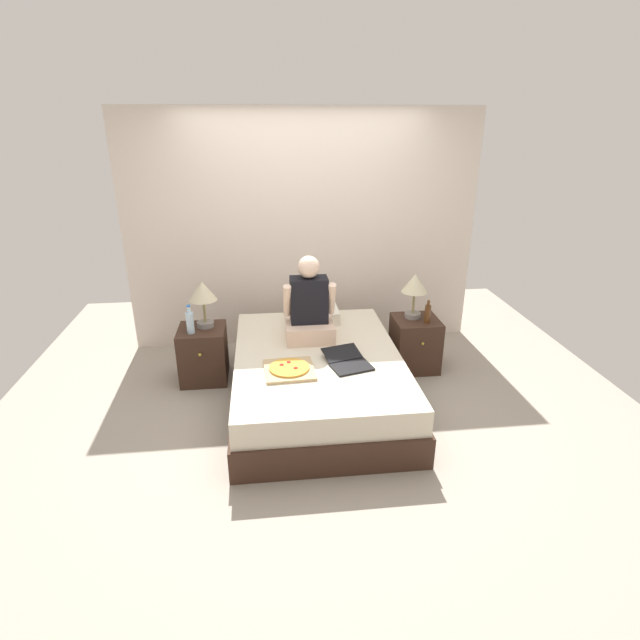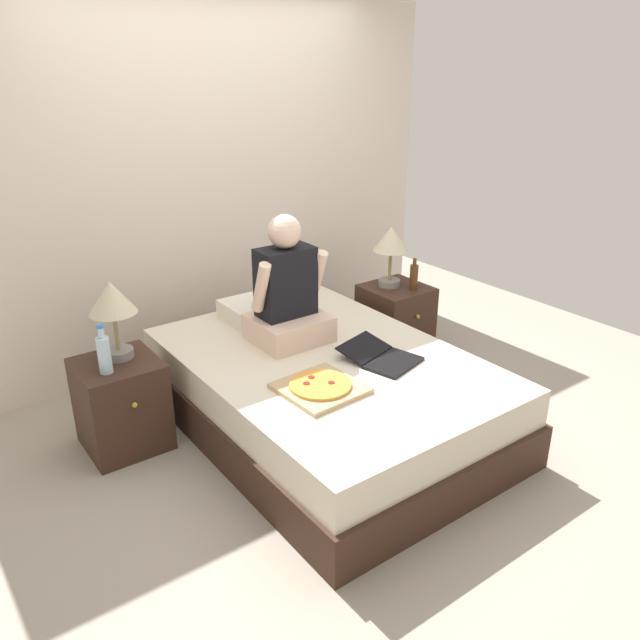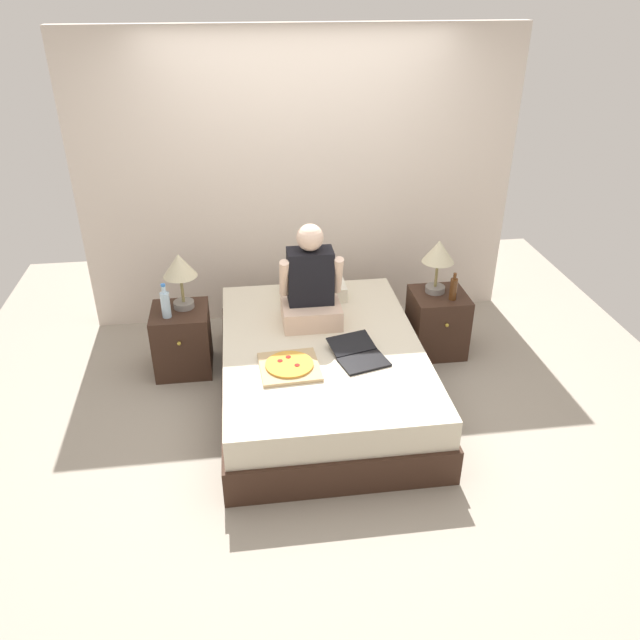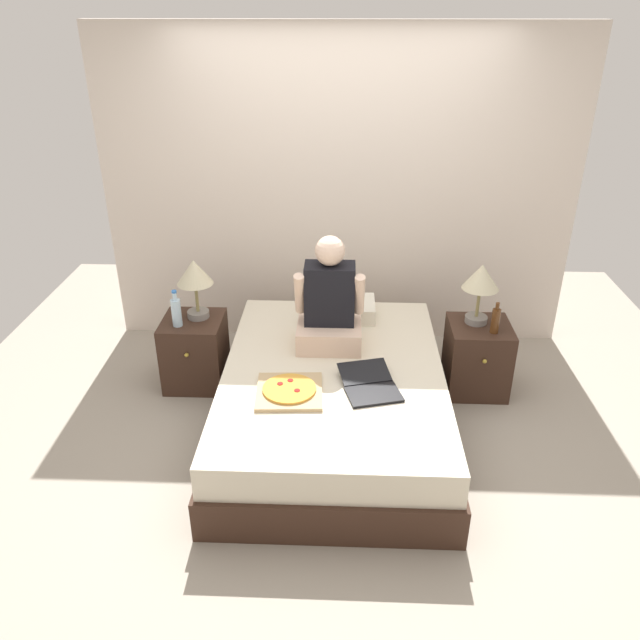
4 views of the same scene
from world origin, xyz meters
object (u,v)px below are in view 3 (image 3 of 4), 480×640
Objects in this scene: nightstand_right at (351,333)px; beer_bottle_on_bed at (135,331)px; lamp_on_right_nightstand at (348,232)px; pizza_box at (186,370)px; bed at (204,394)px; beer_bottle at (373,276)px; person_seated at (225,279)px; laptop at (248,347)px.

nightstand_right is 2.56× the size of beer_bottle_on_bed.
lamp_on_right_nightstand reaches higher than pizza_box.
bed is 0.41m from pizza_box.
bed is 3.70× the size of nightstand_right.
beer_bottle is 0.29× the size of person_seated.
bed is 4.63× the size of lamp_on_right_nightstand.
person_seated is (-0.83, -0.34, -0.13)m from lamp_on_right_nightstand.
nightstand_right reaches higher than bed.
pizza_box is 0.42m from beer_bottle_on_bed.
bed is 0.34m from laptop.
nightstand_right reaches higher than pizza_box.
pizza_box is at bearing -117.47° from bed.
bed is 1.15m from nightstand_right.
nightstand_right is at bearing 18.85° from person_seated.
beer_bottle_on_bed is at bearing -160.81° from lamp_on_right_nightstand.
laptop is at bearing -141.03° from lamp_on_right_nightstand.
beer_bottle reaches higher than nightstand_right.
nightstand_right is 1.32× the size of pizza_box.
beer_bottle is 1.05× the size of beer_bottle_on_bed.
person_seated is at bearing -157.51° from lamp_on_right_nightstand.
beer_bottle_on_bed reaches higher than nightstand_right.
beer_bottle_on_bed is (-0.52, 0.18, 0.07)m from laptop.
lamp_on_right_nightstand reaches higher than laptop.
laptop is (-0.90, -0.49, -0.16)m from beer_bottle.
beer_bottle_on_bed is (-1.35, -0.41, 0.29)m from nightstand_right.
person_seated is 0.40m from laptop.
bed is 1.25m from beer_bottle.
laptop is 0.56m from beer_bottle_on_bed.
laptop is at bearing -19.34° from beer_bottle_on_bed.
pizza_box is at bearing -151.04° from laptop.
beer_bottle is at bearing 28.87° from laptop.
person_seated is (-0.93, -0.19, 0.10)m from beer_bottle.
pizza_box is (-0.32, -0.49, -0.27)m from person_seated.
laptop is (-0.80, -0.64, -0.39)m from lamp_on_right_nightstand.
person_seated is 0.64m from pizza_box.
beer_bottle_on_bed reaches higher than laptop.
beer_bottle is 0.54× the size of pizza_box.
pizza_box is at bearing -122.55° from person_seated.
beer_bottle is (1.10, 0.41, 0.42)m from bed.
person_seated is 1.83× the size of pizza_box.
beer_bottle is at bearing 11.77° from person_seated.
beer_bottle_on_bed is (-1.32, -0.46, -0.32)m from lamp_on_right_nightstand.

